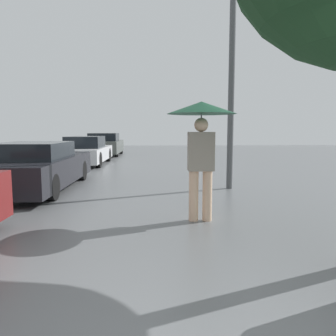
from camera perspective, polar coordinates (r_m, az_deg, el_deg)
pedestrian at (r=5.30m, az=5.81°, el=7.21°), size 1.11×1.11×1.94m
parked_car_second at (r=8.86m, az=-21.88°, el=0.17°), size 1.77×4.60×1.19m
parked_car_third at (r=14.61m, az=-14.00°, el=2.84°), size 1.65×4.36×1.22m
parked_car_farthest at (r=19.67m, az=-10.99°, el=3.98°), size 1.85×3.99×1.30m
street_lamp at (r=8.52m, az=11.02°, el=15.69°), size 0.28×0.28×5.07m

